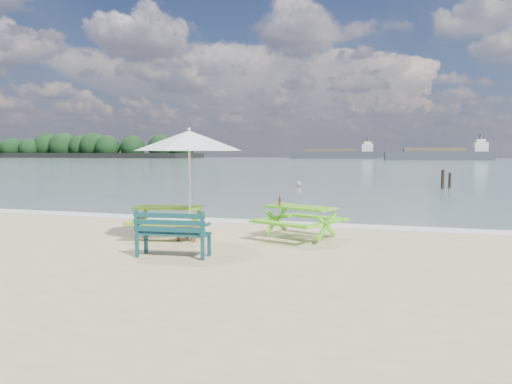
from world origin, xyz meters
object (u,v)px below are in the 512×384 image
(side_table, at_px, (190,233))
(swimmer, at_px, (298,196))
(patio_umbrella, at_px, (189,141))
(picnic_table_left, at_px, (168,222))
(picnic_table_right, at_px, (300,223))
(park_bench, at_px, (173,243))
(beer_bottle, at_px, (280,202))

(side_table, distance_m, swimmer, 17.67)
(side_table, distance_m, patio_umbrella, 2.08)
(picnic_table_left, relative_size, picnic_table_right, 0.86)
(park_bench, distance_m, swimmer, 19.42)
(park_bench, relative_size, swimmer, 0.87)
(picnic_table_left, relative_size, park_bench, 1.34)
(patio_umbrella, bearing_deg, beer_bottle, 24.28)
(picnic_table_left, bearing_deg, park_bench, -60.07)
(picnic_table_right, relative_size, swimmer, 1.35)
(picnic_table_right, bearing_deg, swimmer, 102.70)
(side_table, relative_size, swimmer, 0.32)
(picnic_table_right, xyz_separation_m, side_table, (-2.35, -0.88, -0.20))
(picnic_table_right, relative_size, patio_umbrella, 0.85)
(beer_bottle, bearing_deg, park_bench, -119.22)
(swimmer, bearing_deg, park_bench, -84.51)
(park_bench, relative_size, patio_umbrella, 0.55)
(park_bench, distance_m, patio_umbrella, 2.66)
(picnic_table_right, xyz_separation_m, patio_umbrella, (-2.35, -0.88, 1.89))
(side_table, bearing_deg, picnic_table_left, 163.34)
(beer_bottle, bearing_deg, picnic_table_left, -165.63)
(picnic_table_right, height_order, patio_umbrella, patio_umbrella)
(park_bench, bearing_deg, swimmer, 95.49)
(park_bench, relative_size, side_table, 2.74)
(park_bench, distance_m, beer_bottle, 2.99)
(beer_bottle, bearing_deg, side_table, -155.72)
(picnic_table_left, height_order, side_table, picnic_table_left)
(side_table, xyz_separation_m, beer_bottle, (1.87, 0.85, 0.67))
(beer_bottle, xyz_separation_m, swimmer, (-3.29, 16.76, -1.34))
(patio_umbrella, bearing_deg, swimmer, 94.60)
(park_bench, xyz_separation_m, side_table, (-0.44, 1.71, -0.10))
(picnic_table_left, height_order, picnic_table_right, picnic_table_right)
(picnic_table_left, bearing_deg, swimmer, 92.49)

